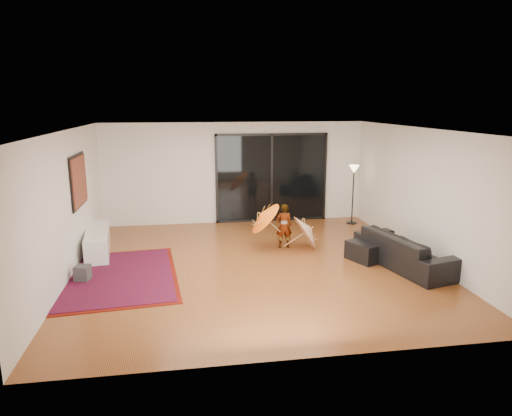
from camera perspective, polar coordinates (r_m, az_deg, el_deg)
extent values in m
plane|color=brown|center=(9.26, -0.14, -7.16)|extent=(7.00, 7.00, 0.00)
plane|color=white|center=(8.70, -0.15, 9.77)|extent=(7.00, 7.00, 0.00)
plane|color=silver|center=(12.30, -2.66, 4.39)|extent=(7.00, 0.00, 7.00)
plane|color=silver|center=(5.57, 5.44, -6.36)|extent=(7.00, 0.00, 7.00)
plane|color=silver|center=(9.04, -22.62, 0.24)|extent=(0.00, 7.00, 7.00)
plane|color=silver|center=(10.02, 20.05, 1.63)|extent=(0.00, 7.00, 7.00)
cube|color=black|center=(12.44, 1.96, 3.79)|extent=(3.00, 0.04, 2.40)
cube|color=black|center=(12.29, 2.02, 9.17)|extent=(3.06, 0.06, 0.06)
cube|color=black|center=(12.66, 1.94, -1.46)|extent=(3.06, 0.06, 0.06)
cube|color=black|center=(12.42, 1.98, 3.78)|extent=(0.06, 0.06, 2.40)
cube|color=black|center=(9.94, -21.33, 3.20)|extent=(0.02, 1.28, 1.08)
cube|color=#1F451B|center=(9.94, -21.22, 3.20)|extent=(0.03, 1.18, 0.98)
cube|color=white|center=(10.50, -19.16, -3.95)|extent=(0.71, 1.92, 0.52)
cube|color=#424244|center=(9.02, -20.86, -7.64)|extent=(0.29, 0.29, 0.29)
cube|color=#611008|center=(9.05, -16.83, -8.19)|extent=(2.40, 3.17, 0.01)
cube|color=maroon|center=(9.04, -16.83, -8.16)|extent=(2.22, 2.99, 0.02)
imported|color=black|center=(9.58, 18.14, -5.01)|extent=(1.40, 2.44, 0.67)
cube|color=black|center=(9.79, 13.79, -5.20)|extent=(0.90, 0.90, 0.39)
cylinder|color=black|center=(12.66, 11.85, -1.81)|extent=(0.27, 0.27, 0.03)
cylinder|color=black|center=(12.49, 12.00, 1.36)|extent=(0.04, 0.04, 1.46)
cone|color=#FFD899|center=(12.37, 12.17, 4.76)|extent=(0.27, 0.27, 0.21)
imported|color=#999999|center=(10.22, 3.50, -2.25)|extent=(0.37, 0.25, 1.01)
cone|color=#FB640D|center=(10.02, 0.50, -1.19)|extent=(0.70, 0.84, 0.73)
cylinder|color=#AE824A|center=(10.10, 0.50, -3.03)|extent=(0.38, 0.02, 0.36)
cylinder|color=#AE824A|center=(9.99, 0.51, -0.60)|extent=(0.05, 0.02, 0.05)
cone|color=white|center=(10.23, 6.97, -2.32)|extent=(0.63, 0.88, 0.84)
cylinder|color=#AE824A|center=(10.33, 6.91, -4.30)|extent=(0.48, 0.02, 0.31)
cylinder|color=#AE824A|center=(10.20, 6.98, -1.69)|extent=(0.06, 0.02, 0.05)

